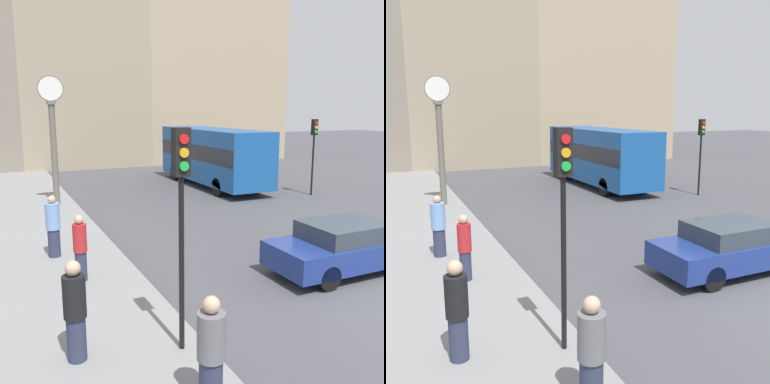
# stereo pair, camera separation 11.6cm
# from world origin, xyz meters

# --- Properties ---
(sidewalk_corner) EXTENTS (3.93, 27.46, 0.14)m
(sidewalk_corner) POSITION_xyz_m (-6.91, 11.73, 0.07)
(sidewalk_corner) COLOR gray
(sidewalk_corner) RESTS_ON ground_plane
(building_row) EXTENTS (29.05, 5.00, 14.78)m
(building_row) POSITION_xyz_m (-0.09, 26.71, 7.29)
(building_row) COLOR gray
(building_row) RESTS_ON ground_plane
(sedan_car) EXTENTS (4.35, 1.72, 1.32)m
(sedan_car) POSITION_xyz_m (0.07, 2.37, 0.67)
(sedan_car) COLOR navy
(sedan_car) RESTS_ON ground_plane
(bus_distant) EXTENTS (2.43, 8.71, 3.11)m
(bus_distant) POSITION_xyz_m (2.76, 15.04, 1.76)
(bus_distant) COLOR #195199
(bus_distant) RESTS_ON ground_plane
(traffic_light_near) EXTENTS (0.26, 0.24, 3.73)m
(traffic_light_near) POSITION_xyz_m (-5.39, 0.59, 2.81)
(traffic_light_near) COLOR black
(traffic_light_near) RESTS_ON sidewalk_corner
(traffic_light_far) EXTENTS (0.26, 0.24, 3.68)m
(traffic_light_far) POSITION_xyz_m (5.98, 10.69, 2.64)
(traffic_light_far) COLOR black
(traffic_light_far) RESTS_ON ground_plane
(street_clock) EXTENTS (1.04, 0.33, 5.34)m
(street_clock) POSITION_xyz_m (-5.73, 13.10, 2.99)
(street_clock) COLOR #666056
(street_clock) RESTS_ON sidewalk_corner
(pedestrian_black_jacket) EXTENTS (0.37, 0.37, 1.69)m
(pedestrian_black_jacket) POSITION_xyz_m (-7.06, 1.00, 0.98)
(pedestrian_black_jacket) COLOR #2D334C
(pedestrian_black_jacket) RESTS_ON sidewalk_corner
(pedestrian_grey_jacket) EXTENTS (0.39, 0.39, 1.60)m
(pedestrian_grey_jacket) POSITION_xyz_m (-5.61, -0.88, 0.93)
(pedestrian_grey_jacket) COLOR #2D334C
(pedestrian_grey_jacket) RESTS_ON sidewalk_corner
(pedestrian_blue_stripe) EXTENTS (0.38, 0.38, 1.72)m
(pedestrian_blue_stripe) POSITION_xyz_m (-6.71, 6.33, 0.99)
(pedestrian_blue_stripe) COLOR #2D334C
(pedestrian_blue_stripe) RESTS_ON sidewalk_corner
(pedestrian_red_top) EXTENTS (0.32, 0.32, 1.60)m
(pedestrian_red_top) POSITION_xyz_m (-6.37, 4.31, 0.94)
(pedestrian_red_top) COLOR #2D334C
(pedestrian_red_top) RESTS_ON sidewalk_corner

